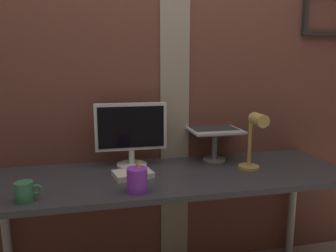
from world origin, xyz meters
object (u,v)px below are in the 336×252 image
(monitor, at_px, (131,130))
(desk_lamp, at_px, (255,136))
(coffee_mug, at_px, (25,192))
(pen_cup, at_px, (137,180))
(laptop, at_px, (211,121))

(monitor, distance_m, desk_lamp, 0.70)
(monitor, bearing_deg, coffee_mug, -141.13)
(pen_cup, bearing_deg, monitor, 87.51)
(monitor, xyz_separation_m, pen_cup, (-0.02, -0.41, -0.16))
(laptop, relative_size, pen_cup, 2.01)
(desk_lamp, distance_m, pen_cup, 0.71)
(laptop, height_order, pen_cup, laptop)
(laptop, height_order, coffee_mug, laptop)
(desk_lamp, height_order, pen_cup, desk_lamp)
(desk_lamp, bearing_deg, pen_cup, -166.52)
(coffee_mug, bearing_deg, pen_cup, -0.01)
(monitor, xyz_separation_m, laptop, (0.52, 0.07, 0.03))
(pen_cup, xyz_separation_m, coffee_mug, (-0.49, 0.00, -0.01))
(laptop, bearing_deg, desk_lamp, -66.43)
(laptop, xyz_separation_m, pen_cup, (-0.54, -0.48, -0.18))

